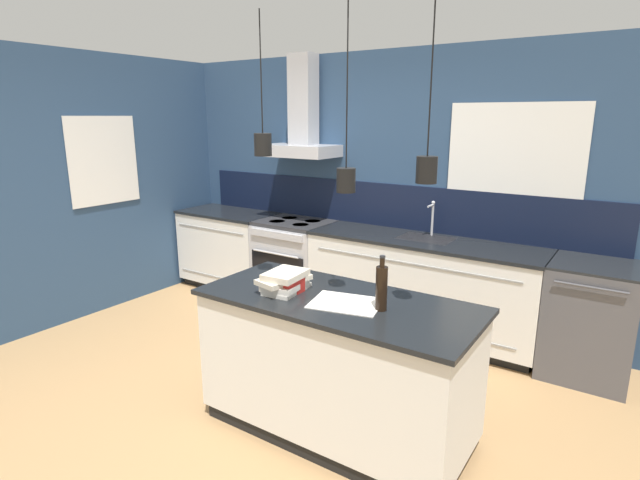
{
  "coord_description": "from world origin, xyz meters",
  "views": [
    {
      "loc": [
        2.24,
        -2.45,
        1.99
      ],
      "look_at": [
        0.15,
        0.68,
        1.05
      ],
      "focal_mm": 28.0,
      "sensor_mm": 36.0,
      "label": 1
    }
  ],
  "objects_px": {
    "oven_range": "(295,262)",
    "dishwasher": "(589,320)",
    "bottle_on_island": "(381,287)",
    "book_stack": "(285,281)",
    "red_supply_box": "(283,285)"
  },
  "relations": [
    {
      "from": "oven_range",
      "to": "dishwasher",
      "type": "height_order",
      "value": "same"
    },
    {
      "from": "oven_range",
      "to": "bottle_on_island",
      "type": "relative_size",
      "value": 2.82
    },
    {
      "from": "oven_range",
      "to": "red_supply_box",
      "type": "xyz_separation_m",
      "value": [
        1.24,
        -1.79,
        0.5
      ]
    },
    {
      "from": "oven_range",
      "to": "dishwasher",
      "type": "bearing_deg",
      "value": 0.09
    },
    {
      "from": "dishwasher",
      "to": "red_supply_box",
      "type": "relative_size",
      "value": 4.2
    },
    {
      "from": "book_stack",
      "to": "red_supply_box",
      "type": "bearing_deg",
      "value": -117.53
    },
    {
      "from": "oven_range",
      "to": "red_supply_box",
      "type": "height_order",
      "value": "red_supply_box"
    },
    {
      "from": "dishwasher",
      "to": "bottle_on_island",
      "type": "distance_m",
      "value": 2.05
    },
    {
      "from": "bottle_on_island",
      "to": "red_supply_box",
      "type": "xyz_separation_m",
      "value": [
        -0.65,
        -0.07,
        -0.09
      ]
    },
    {
      "from": "dishwasher",
      "to": "bottle_on_island",
      "type": "bearing_deg",
      "value": -118.51
    },
    {
      "from": "dishwasher",
      "to": "red_supply_box",
      "type": "bearing_deg",
      "value": -131.49
    },
    {
      "from": "bottle_on_island",
      "to": "book_stack",
      "type": "bearing_deg",
      "value": -174.83
    },
    {
      "from": "bottle_on_island",
      "to": "book_stack",
      "type": "distance_m",
      "value": 0.65
    },
    {
      "from": "oven_range",
      "to": "bottle_on_island",
      "type": "height_order",
      "value": "bottle_on_island"
    },
    {
      "from": "oven_range",
      "to": "book_stack",
      "type": "relative_size",
      "value": 2.48
    }
  ]
}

